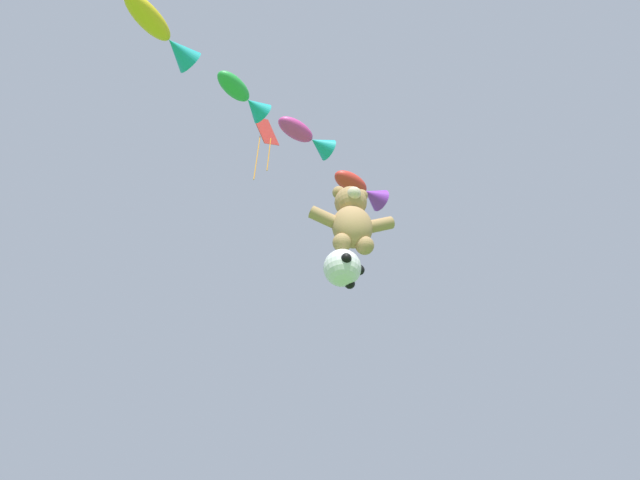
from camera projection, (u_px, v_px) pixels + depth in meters
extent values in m
ellipsoid|color=tan|center=(352.00, 227.00, 12.93)|extent=(1.06, 0.91, 1.30)
sphere|color=tan|center=(351.00, 202.00, 13.60)|extent=(0.89, 0.89, 0.89)
sphere|color=beige|center=(354.00, 194.00, 13.29)|extent=(0.37, 0.37, 0.37)
sphere|color=tan|center=(339.00, 193.00, 13.81)|extent=(0.36, 0.36, 0.36)
cylinder|color=tan|center=(323.00, 217.00, 12.99)|extent=(0.77, 0.34, 0.60)
sphere|color=tan|center=(342.00, 243.00, 12.47)|extent=(0.48, 0.48, 0.48)
sphere|color=tan|center=(361.00, 196.00, 13.89)|extent=(0.36, 0.36, 0.36)
cylinder|color=tan|center=(380.00, 225.00, 13.19)|extent=(0.77, 0.34, 0.60)
sphere|color=tan|center=(365.00, 245.00, 12.54)|extent=(0.48, 0.48, 0.48)
sphere|color=white|center=(342.00, 268.00, 11.73)|extent=(0.90, 0.90, 0.90)
sphere|color=black|center=(359.00, 270.00, 11.78)|extent=(0.25, 0.25, 0.25)
sphere|color=black|center=(336.00, 266.00, 12.12)|extent=(0.25, 0.25, 0.25)
sphere|color=black|center=(346.00, 258.00, 11.40)|extent=(0.25, 0.25, 0.25)
sphere|color=black|center=(350.00, 284.00, 11.62)|extent=(0.25, 0.25, 0.25)
ellipsoid|color=red|center=(351.00, 183.00, 15.82)|extent=(1.37, 1.10, 0.53)
cone|color=purple|center=(373.00, 196.00, 16.22)|extent=(0.95, 0.99, 0.78)
sphere|color=black|center=(341.00, 174.00, 15.75)|extent=(0.14, 0.14, 0.14)
ellipsoid|color=#E53F9E|center=(296.00, 130.00, 15.59)|extent=(1.39, 1.09, 0.51)
cone|color=#19ADB2|center=(320.00, 145.00, 16.00)|extent=(0.95, 0.98, 0.75)
sphere|color=black|center=(285.00, 121.00, 15.51)|extent=(0.13, 0.13, 0.13)
ellipsoid|color=green|center=(234.00, 86.00, 13.38)|extent=(1.16, 1.08, 0.46)
cone|color=#19ADB2|center=(255.00, 107.00, 13.83)|extent=(0.87, 0.89, 0.67)
sphere|color=black|center=(225.00, 75.00, 13.28)|extent=(0.12, 0.12, 0.12)
ellipsoid|color=yellow|center=(148.00, 17.00, 12.56)|extent=(1.44, 1.42, 0.51)
cone|color=#19ADB2|center=(180.00, 51.00, 13.21)|extent=(1.09, 1.09, 0.76)
sphere|color=black|center=(135.00, 0.00, 12.39)|extent=(0.13, 0.13, 0.13)
cube|color=red|center=(266.00, 131.00, 16.58)|extent=(1.00, 0.99, 1.39)
cylinder|color=orange|center=(257.00, 157.00, 15.49)|extent=(0.03, 0.11, 2.13)
cylinder|color=orange|center=(269.00, 154.00, 15.73)|extent=(0.03, 0.10, 1.60)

